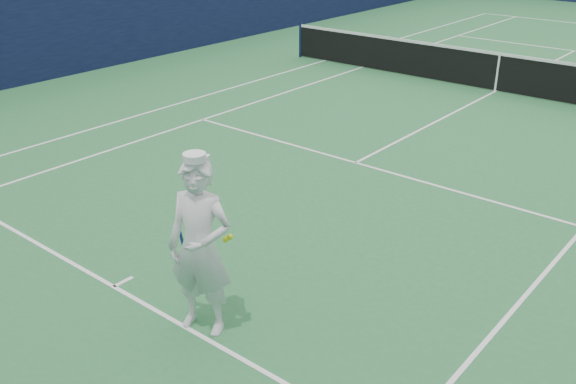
% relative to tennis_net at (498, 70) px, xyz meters
% --- Properties ---
extents(ground, '(80.00, 80.00, 0.00)m').
position_rel_tennis_net_xyz_m(ground, '(0.00, 0.00, -0.55)').
color(ground, '#296C39').
rests_on(ground, ground).
extents(court_markings, '(11.03, 23.83, 0.01)m').
position_rel_tennis_net_xyz_m(court_markings, '(0.00, 0.00, -0.55)').
color(court_markings, white).
rests_on(court_markings, ground).
extents(windscreen_fence, '(20.12, 36.12, 4.00)m').
position_rel_tennis_net_xyz_m(windscreen_fence, '(0.00, 0.00, 1.45)').
color(windscreen_fence, '#0E1336').
rests_on(windscreen_fence, ground).
extents(tennis_net, '(12.88, 0.09, 1.07)m').
position_rel_tennis_net_xyz_m(tennis_net, '(0.00, 0.00, 0.00)').
color(tennis_net, '#141E4C').
rests_on(tennis_net, ground).
extents(tennis_player, '(0.92, 0.71, 2.13)m').
position_rel_tennis_net_xyz_m(tennis_player, '(1.50, -11.73, 0.49)').
color(tennis_player, white).
rests_on(tennis_player, ground).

